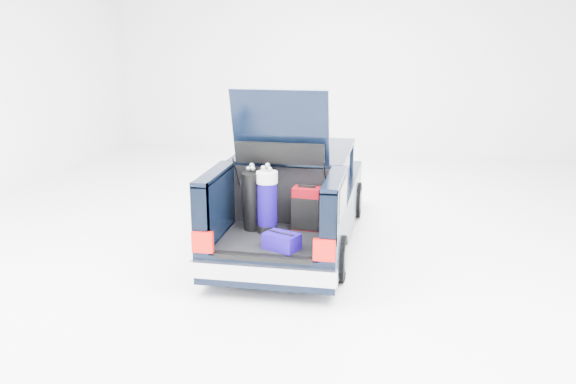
% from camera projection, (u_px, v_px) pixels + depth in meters
% --- Properties ---
extents(ground, '(14.00, 14.00, 0.00)m').
position_uv_depth(ground, '(294.00, 242.00, 9.44)').
color(ground, white).
rests_on(ground, ground).
extents(car, '(1.87, 4.65, 2.47)m').
position_uv_depth(car, '(295.00, 198.00, 9.36)').
color(car, black).
rests_on(car, ground).
extents(red_suitcase, '(0.38, 0.27, 0.61)m').
position_uv_depth(red_suitcase, '(307.00, 208.00, 8.11)').
color(red_suitcase, '#71030B').
rests_on(red_suitcase, car).
extents(black_golf_bag, '(0.25, 0.33, 0.90)m').
position_uv_depth(black_golf_bag, '(252.00, 201.00, 8.03)').
color(black_golf_bag, black).
rests_on(black_golf_bag, car).
extents(blue_golf_bag, '(0.32, 0.32, 0.93)m').
position_uv_depth(blue_golf_bag, '(267.00, 201.00, 7.95)').
color(blue_golf_bag, black).
rests_on(blue_golf_bag, car).
extents(blue_duffel, '(0.49, 0.42, 0.22)m').
position_uv_depth(blue_duffel, '(282.00, 241.00, 7.42)').
color(blue_duffel, '#120464').
rests_on(blue_duffel, car).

